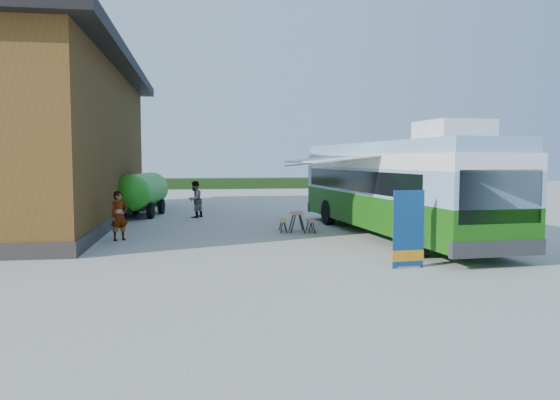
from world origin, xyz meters
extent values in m
plane|color=#BCB7AD|center=(0.00, 0.00, 0.00)|extent=(100.00, 100.00, 0.00)
cube|color=brown|center=(-10.50, 10.00, 3.50)|extent=(8.00, 20.00, 7.00)
cube|color=black|center=(-10.50, 10.00, 7.25)|extent=(9.60, 21.20, 0.50)
cube|color=#332D28|center=(-10.50, 10.00, 0.25)|extent=(8.10, 20.10, 0.50)
cube|color=#264419|center=(8.00, 38.00, 0.50)|extent=(40.00, 3.00, 1.00)
cube|color=#207112|center=(4.38, 3.26, 0.99)|extent=(3.85, 13.38, 1.21)
cube|color=#81A9C9|center=(4.38, 3.26, 2.09)|extent=(3.85, 13.38, 0.99)
cube|color=black|center=(2.98, 3.69, 2.09)|extent=(0.97, 10.96, 0.77)
cube|color=black|center=(5.70, 3.93, 2.09)|extent=(0.97, 10.96, 0.77)
cube|color=white|center=(4.38, 3.26, 2.83)|extent=(3.85, 13.38, 0.49)
cube|color=#81A9C9|center=(4.38, 3.26, 3.30)|extent=(3.67, 13.15, 0.44)
cube|color=white|center=(4.74, -0.90, 3.79)|extent=(1.92, 2.12, 0.55)
cube|color=black|center=(4.94, -3.28, 1.92)|extent=(2.47, 0.27, 1.43)
cube|color=#2D2D2D|center=(4.93, -3.23, 0.55)|extent=(2.81, 0.44, 0.44)
cube|color=#2D2D2D|center=(3.83, 9.76, 0.55)|extent=(2.81, 0.44, 0.44)
cylinder|color=black|center=(3.50, -1.23, 0.55)|extent=(0.42, 1.12, 1.10)
cylinder|color=black|center=(6.00, -1.01, 0.55)|extent=(0.42, 1.12, 1.10)
cylinder|color=black|center=(2.81, 6.99, 0.55)|extent=(0.42, 1.12, 1.10)
cylinder|color=black|center=(5.31, 7.20, 0.55)|extent=(0.42, 1.12, 1.10)
cube|color=white|center=(2.08, 3.16, 2.94)|extent=(3.08, 4.58, 0.33)
cube|color=#A5A8AD|center=(3.44, 3.28, 3.13)|extent=(0.54, 4.66, 0.15)
cylinder|color=#A5A8AD|center=(2.24, 1.29, 2.84)|extent=(2.81, 0.29, 0.35)
cylinder|color=#A5A8AD|center=(1.92, 5.04, 2.84)|extent=(2.81, 0.29, 0.35)
cube|color=navy|center=(2.62, -2.77, 1.04)|extent=(0.89, 0.10, 2.09)
cube|color=#C87A12|center=(2.62, -2.77, 0.33)|extent=(0.91, 0.11, 0.29)
cube|color=#A5A8AD|center=(2.62, -2.77, 0.03)|extent=(0.64, 0.23, 0.06)
cylinder|color=#A5A8AD|center=(2.62, -2.75, 1.04)|extent=(0.03, 0.03, 2.09)
cube|color=tan|center=(1.01, 4.89, 0.76)|extent=(0.63, 1.26, 0.04)
cube|color=tan|center=(0.45, 4.95, 0.46)|extent=(0.38, 1.23, 0.04)
cube|color=tan|center=(1.56, 4.84, 0.46)|extent=(0.38, 1.23, 0.04)
cube|color=black|center=(0.77, 4.41, 0.37)|extent=(0.06, 0.06, 0.75)
cube|color=black|center=(1.13, 4.37, 0.37)|extent=(0.06, 0.06, 0.75)
cube|color=black|center=(0.88, 5.42, 0.37)|extent=(0.06, 0.06, 0.75)
cube|color=black|center=(1.24, 5.38, 0.37)|extent=(0.06, 0.06, 0.75)
imported|color=#999999|center=(-5.70, 3.50, 0.89)|extent=(0.77, 0.72, 1.78)
imported|color=#999999|center=(-3.06, 10.83, 0.91)|extent=(1.08, 1.12, 1.82)
cylinder|color=#28961B|center=(-5.70, 11.97, 1.31)|extent=(2.35, 4.12, 1.75)
sphere|color=#28961B|center=(-6.01, 10.04, 1.31)|extent=(1.75, 1.75, 1.75)
sphere|color=#28961B|center=(-5.39, 13.89, 1.31)|extent=(1.75, 1.75, 1.75)
cube|color=black|center=(-5.70, 11.97, 0.54)|extent=(1.80, 4.22, 0.19)
cube|color=black|center=(-6.10, 9.47, 0.49)|extent=(0.30, 1.17, 0.10)
cylinder|color=black|center=(-6.56, 10.92, 0.39)|extent=(0.36, 0.81, 0.78)
cylinder|color=black|center=(-5.21, 10.70, 0.39)|extent=(0.36, 0.81, 0.78)
cylinder|color=black|center=(-6.19, 13.23, 0.39)|extent=(0.36, 0.81, 0.78)
cylinder|color=black|center=(-4.84, 13.01, 0.39)|extent=(0.36, 0.81, 0.78)
camera|label=1|loc=(-2.92, -16.51, 2.91)|focal=35.00mm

